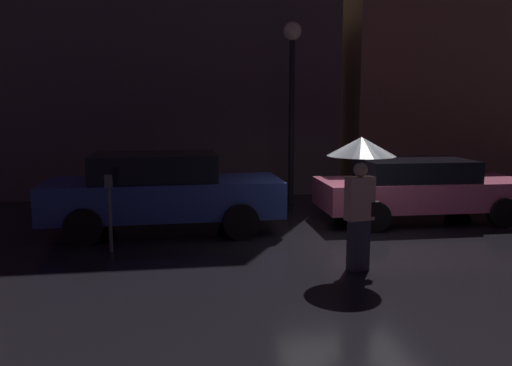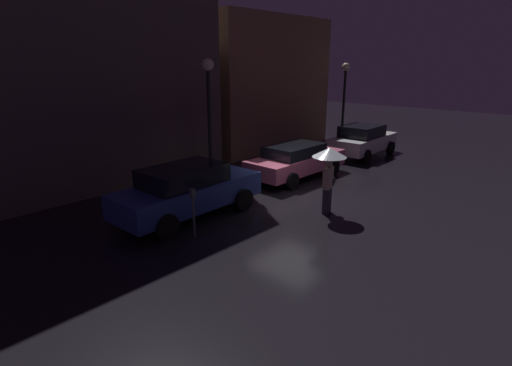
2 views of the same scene
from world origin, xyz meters
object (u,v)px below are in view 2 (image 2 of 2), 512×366
at_px(parked_car_white, 363,140).
at_px(parked_car_blue, 188,190).
at_px(parked_car_pink, 296,160).
at_px(pedestrian_with_umbrella, 329,162).
at_px(street_lamp_near, 209,94).
at_px(parking_meter, 193,208).
at_px(street_lamp_far, 345,88).

bearing_deg(parked_car_white, parked_car_blue, 179.29).
relative_size(parked_car_pink, pedestrian_with_umbrella, 2.22).
bearing_deg(street_lamp_near, parked_car_blue, -140.60).
distance_m(parking_meter, street_lamp_far, 14.42).
xyz_separation_m(pedestrian_with_umbrella, parking_meter, (-3.85, 1.55, -0.77)).
distance_m(parked_car_pink, street_lamp_far, 8.10).
bearing_deg(pedestrian_with_umbrella, street_lamp_near, -105.22).
bearing_deg(parking_meter, parked_car_pink, 13.28).
bearing_deg(parked_car_blue, street_lamp_near, 38.08).
bearing_deg(street_lamp_far, pedestrian_with_umbrella, -151.23).
distance_m(parked_car_blue, parked_car_pink, 5.49).
height_order(parked_car_white, pedestrian_with_umbrella, pedestrian_with_umbrella).
bearing_deg(parked_car_blue, parked_car_white, -0.31).
bearing_deg(parking_meter, parked_car_blue, 57.03).
height_order(parked_car_pink, parked_car_white, parked_car_white).
bearing_deg(pedestrian_with_umbrella, parked_car_blue, -57.20).
bearing_deg(parked_car_blue, street_lamp_far, 10.00).
height_order(parked_car_pink, parking_meter, parked_car_pink).
bearing_deg(parking_meter, street_lamp_far, 15.74).
bearing_deg(pedestrian_with_umbrella, street_lamp_far, -165.06).
distance_m(parked_car_white, parking_meter, 11.73).
distance_m(parked_car_pink, parked_car_white, 5.32).
bearing_deg(parked_car_pink, parked_car_white, 0.44).
height_order(parked_car_pink, street_lamp_near, street_lamp_near).
height_order(pedestrian_with_umbrella, parking_meter, pedestrian_with_umbrella).
relative_size(parked_car_blue, pedestrian_with_umbrella, 2.28).
relative_size(parked_car_pink, parked_car_white, 1.09).
bearing_deg(street_lamp_near, parked_car_pink, -45.43).
height_order(parked_car_pink, street_lamp_far, street_lamp_far).
distance_m(parked_car_pink, pedestrian_with_umbrella, 4.02).
bearing_deg(street_lamp_near, parking_meter, -135.79).
xyz_separation_m(parked_car_blue, parked_car_white, (10.80, 0.19, -0.05)).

